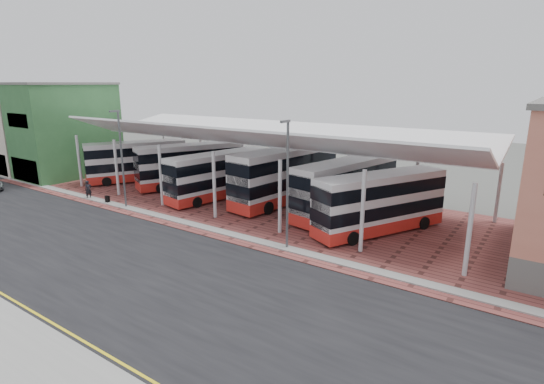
% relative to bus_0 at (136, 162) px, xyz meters
% --- Properties ---
extents(ground, '(140.00, 140.00, 0.00)m').
position_rel_bus_0_xyz_m(ground, '(21.35, -13.29, -2.12)').
color(ground, '#4F514C').
extents(road, '(120.00, 14.00, 0.02)m').
position_rel_bus_0_xyz_m(road, '(21.35, -14.29, -2.11)').
color(road, black).
rests_on(road, ground).
extents(forecourt, '(72.00, 16.00, 0.06)m').
position_rel_bus_0_xyz_m(forecourt, '(23.35, -0.29, -2.09)').
color(forecourt, brown).
rests_on(forecourt, ground).
extents(sidewalk, '(120.00, 4.00, 0.14)m').
position_rel_bus_0_xyz_m(sidewalk, '(21.35, -22.29, -2.05)').
color(sidewalk, gray).
rests_on(sidewalk, ground).
extents(north_kerb, '(120.00, 0.80, 0.14)m').
position_rel_bus_0_xyz_m(north_kerb, '(21.35, -7.09, -2.05)').
color(north_kerb, gray).
rests_on(north_kerb, ground).
extents(yellow_line_near, '(120.00, 0.12, 0.01)m').
position_rel_bus_0_xyz_m(yellow_line_near, '(21.35, -20.29, -2.10)').
color(yellow_line_near, yellow).
rests_on(yellow_line_near, road).
extents(yellow_line_far, '(120.00, 0.12, 0.01)m').
position_rel_bus_0_xyz_m(yellow_line_far, '(21.35, -19.99, -2.10)').
color(yellow_line_far, yellow).
rests_on(yellow_line_far, road).
extents(canopy, '(37.00, 11.63, 7.07)m').
position_rel_bus_0_xyz_m(canopy, '(15.35, 0.65, 3.67)').
color(canopy, silver).
rests_on(canopy, ground).
extents(shop_green, '(6.40, 10.20, 10.22)m').
position_rel_bus_0_xyz_m(shop_green, '(-8.65, -2.31, 2.99)').
color(shop_green, '#346A38').
rests_on(shop_green, ground).
extents(shop_cream, '(6.40, 10.20, 10.22)m').
position_rel_bus_0_xyz_m(shop_cream, '(-15.15, -2.31, 2.99)').
color(shop_cream, beige).
rests_on(shop_cream, ground).
extents(shop_brick, '(6.40, 10.20, 10.22)m').
position_rel_bus_0_xyz_m(shop_brick, '(-21.65, -2.31, 2.99)').
color(shop_brick, brown).
rests_on(shop_brick, ground).
extents(lamp_west, '(0.16, 0.90, 8.07)m').
position_rel_bus_0_xyz_m(lamp_west, '(7.35, -7.01, 2.24)').
color(lamp_west, '#4F5256').
rests_on(lamp_west, ground).
extents(lamp_east, '(0.16, 0.90, 8.07)m').
position_rel_bus_0_xyz_m(lamp_east, '(23.35, -7.01, 2.24)').
color(lamp_east, '#4F5256').
rests_on(lamp_east, ground).
extents(bus_0, '(6.95, 9.93, 4.16)m').
position_rel_bus_0_xyz_m(bus_0, '(0.00, 0.00, 0.00)').
color(bus_0, silver).
rests_on(bus_0, forecourt).
extents(bus_1, '(6.63, 10.31, 4.25)m').
position_rel_bus_0_xyz_m(bus_1, '(6.42, 1.36, 0.05)').
color(bus_1, silver).
rests_on(bus_1, forecourt).
extents(bus_2, '(4.04, 10.21, 4.10)m').
position_rel_bus_0_xyz_m(bus_2, '(11.76, -0.36, -0.03)').
color(bus_2, silver).
rests_on(bus_2, forecourt).
extents(bus_3, '(4.05, 11.68, 4.71)m').
position_rel_bus_0_xyz_m(bus_3, '(17.45, 1.92, 0.28)').
color(bus_3, silver).
rests_on(bus_3, forecourt).
extents(bus_4, '(4.45, 10.81, 4.34)m').
position_rel_bus_0_xyz_m(bus_4, '(23.31, 1.50, 0.09)').
color(bus_4, silver).
rests_on(bus_4, forecourt).
extents(bus_5, '(6.58, 10.00, 4.14)m').
position_rel_bus_0_xyz_m(bus_5, '(26.95, -0.78, -0.01)').
color(bus_5, silver).
rests_on(bus_5, forecourt).
extents(pedestrian, '(0.48, 0.66, 1.67)m').
position_rel_bus_0_xyz_m(pedestrian, '(2.36, -7.18, -1.23)').
color(pedestrian, black).
rests_on(pedestrian, forecourt).
extents(suitcase, '(0.36, 0.26, 0.62)m').
position_rel_bus_0_xyz_m(suitcase, '(4.93, -7.08, -1.75)').
color(suitcase, black).
rests_on(suitcase, forecourt).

